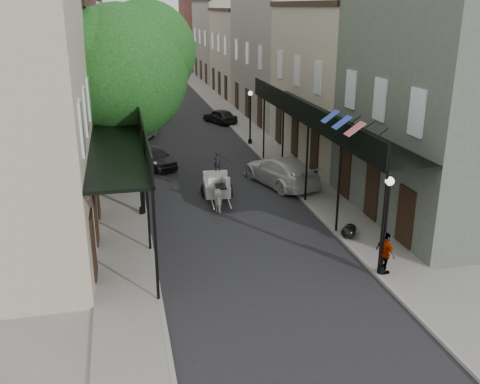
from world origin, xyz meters
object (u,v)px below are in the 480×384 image
carriage (216,176)px  pedestrian_sidewalk_left (106,138)px  horse (221,195)px  lamppost_right_far (250,117)px  pedestrian_walking (149,165)px  car_right_far (220,116)px  car_right_near (280,171)px  lamppost_right_near (385,225)px  lamppost_left (140,174)px  car_left_near (155,157)px  pedestrian_sidewalk_right (385,253)px  car_left_far (133,108)px  tree_far (123,56)px  car_left_mid (138,131)px  tree_near (128,66)px

carriage → pedestrian_sidewalk_left: size_ratio=1.28×
horse → pedestrian_sidewalk_left: 12.93m
lamppost_right_far → horse: size_ratio=2.08×
pedestrian_walking → car_right_far: 16.19m
car_right_far → car_right_near: bearing=66.7°
lamppost_right_near → lamppost_left: size_ratio=1.00×
car_left_near → pedestrian_sidewalk_right: bearing=-88.0°
car_right_far → horse: bearing=55.4°
lamppost_right_near → pedestrian_sidewalk_left: lamppost_right_near is taller
carriage → car_left_far: bearing=103.7°
pedestrian_walking → car_left_near: 2.87m
lamppost_right_far → pedestrian_walking: lamppost_right_far is taller
pedestrian_walking → car_right_near: pedestrian_walking is taller
car_right_near → tree_far: bearing=-79.2°
carriage → car_right_far: carriage is taller
pedestrian_sidewalk_right → car_left_far: 33.18m
horse → pedestrian_walking: bearing=-54.2°
car_right_near → pedestrian_sidewalk_right: bearing=76.6°
car_left_mid → tree_near: bearing=-70.1°
lamppost_right_far → car_left_mid: 8.34m
car_left_near → car_left_far: (-0.71, 16.29, 0.14)m
lamppost_right_far → pedestrian_sidewalk_left: 9.95m
tree_near → tree_far: size_ratio=1.12×
car_right_far → tree_near: bearing=40.1°
horse → car_left_far: 24.47m
tree_far → car_left_near: size_ratio=2.30×
pedestrian_walking → pedestrian_sidewalk_left: pedestrian_sidewalk_left is taller
tree_far → car_left_near: bearing=-82.5°
pedestrian_walking → car_right_near: (7.03, -2.16, -0.18)m
horse → pedestrian_sidewalk_right: pedestrian_sidewalk_right is taller
lamppost_right_far → pedestrian_walking: 10.23m
car_left_near → car_left_far: 16.31m
pedestrian_sidewalk_left → car_left_mid: bearing=-124.5°
pedestrian_sidewalk_right → car_left_far: pedestrian_sidewalk_right is taller
carriage → car_left_mid: (-3.47, 12.60, -0.19)m
lamppost_right_near → horse: bearing=118.9°
tree_far → horse: tree_far is taller
car_right_near → car_right_far: car_right_near is taller
car_left_near → car_right_far: 13.44m
lamppost_right_near → car_left_far: bearing=103.4°
lamppost_right_near → car_left_near: bearing=113.7°
car_left_near → car_right_far: size_ratio=1.05×
lamppost_right_near → pedestrian_sidewalk_right: 1.14m
car_left_mid → tree_far: bearing=124.3°
lamppost_right_near → carriage: 11.22m
horse → car_right_near: 4.93m
car_left_mid → car_left_far: size_ratio=0.85×
pedestrian_walking → car_left_far: 19.09m
pedestrian_sidewalk_right → pedestrian_walking: bearing=15.5°
tree_near → car_left_near: 7.09m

